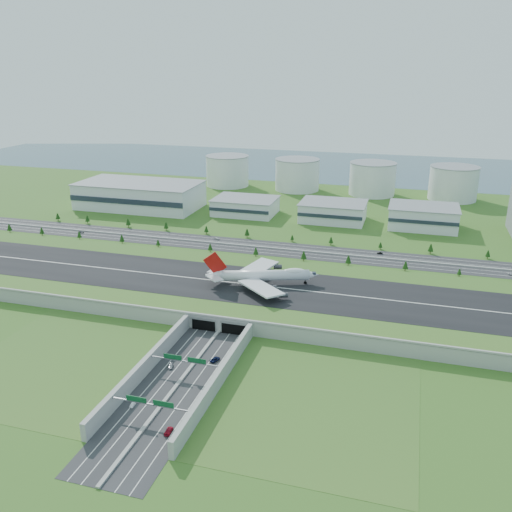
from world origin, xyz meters
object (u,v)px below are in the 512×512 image
(car_0, at_px, (171,366))
(car_3, at_px, (169,431))
(car_5, at_px, (380,253))
(car_1, at_px, (133,405))
(car_2, at_px, (215,359))
(car_4, at_px, (81,232))
(boeing_747, at_px, (262,275))
(car_7, at_px, (216,238))
(fuel_tank_a, at_px, (227,171))
(car_6, at_px, (512,274))

(car_0, bearing_deg, car_3, -83.83)
(car_5, bearing_deg, car_1, -30.36)
(car_2, relative_size, car_4, 1.26)
(boeing_747, xyz_separation_m, car_1, (-21.20, -126.42, -13.43))
(boeing_747, height_order, car_4, boeing_747)
(car_7, bearing_deg, fuel_tank_a, -154.79)
(car_0, xyz_separation_m, car_5, (83.60, 196.14, -0.17))
(car_1, distance_m, car_2, 49.02)
(car_4, xyz_separation_m, car_7, (117.71, 15.15, -0.05))
(car_1, bearing_deg, boeing_747, 77.29)
(car_4, bearing_deg, car_3, -126.05)
(boeing_747, distance_m, car_2, 82.89)
(car_5, bearing_deg, boeing_747, -41.99)
(car_0, distance_m, car_4, 246.04)
(car_0, bearing_deg, car_6, 27.69)
(boeing_747, relative_size, car_0, 13.75)
(car_4, distance_m, car_5, 251.27)
(fuel_tank_a, distance_m, car_0, 416.20)
(car_3, xyz_separation_m, car_4, (-187.04, 225.45, -0.06))
(car_2, bearing_deg, car_5, -90.90)
(car_0, distance_m, car_7, 201.82)
(boeing_747, height_order, car_3, boeing_747)
(car_3, relative_size, car_4, 1.26)
(fuel_tank_a, relative_size, car_2, 8.51)
(car_4, xyz_separation_m, car_6, (341.20, -4.31, -0.11))
(car_1, relative_size, car_6, 0.83)
(car_3, bearing_deg, boeing_747, -95.17)
(car_3, bearing_deg, car_7, -79.45)
(car_4, height_order, car_6, car_4)
(fuel_tank_a, bearing_deg, car_3, -73.68)
(car_4, height_order, car_5, car_4)
(car_0, xyz_separation_m, car_3, (19.86, -44.94, 0.00))
(car_0, bearing_deg, fuel_tank_a, 87.76)
(car_2, xyz_separation_m, car_5, (65.48, 184.59, -0.13))
(car_1, bearing_deg, car_5, 66.28)
(car_4, relative_size, car_6, 0.95)
(fuel_tank_a, height_order, car_1, fuel_tank_a)
(car_3, bearing_deg, car_5, -110.34)
(car_1, xyz_separation_m, car_6, (176.21, 209.25, 0.01))
(car_4, bearing_deg, car_5, -72.16)
(car_1, height_order, car_6, car_6)
(car_3, height_order, car_7, car_3)
(car_3, xyz_separation_m, car_5, (63.74, 241.08, -0.17))
(car_0, distance_m, car_5, 213.21)
(boeing_747, height_order, car_7, boeing_747)
(fuel_tank_a, relative_size, car_1, 12.34)
(fuel_tank_a, xyz_separation_m, car_3, (130.51, -445.82, -16.53))
(fuel_tank_a, xyz_separation_m, car_1, (108.45, -433.92, -16.71))
(car_4, bearing_deg, car_7, -68.39)
(car_0, relative_size, car_4, 1.07)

